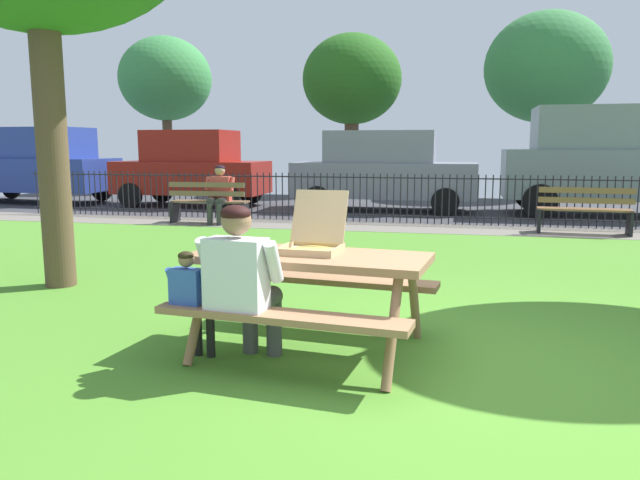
# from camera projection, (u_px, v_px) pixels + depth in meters

# --- Properties ---
(ground) EXTENTS (28.00, 12.19, 0.02)m
(ground) POSITION_uv_depth(u_px,v_px,m) (454.00, 298.00, 6.41)
(ground) COLOR #4D892A
(cobblestone_walkway) EXTENTS (28.00, 1.40, 0.01)m
(cobblestone_walkway) POSITION_uv_depth(u_px,v_px,m) (455.00, 230.00, 11.61)
(cobblestone_walkway) COLOR slate
(street_asphalt) EXTENTS (28.00, 6.58, 0.01)m
(street_asphalt) POSITION_uv_depth(u_px,v_px,m) (456.00, 209.00, 15.46)
(street_asphalt) COLOR #38383D
(picnic_table_foreground) EXTENTS (1.95, 1.67, 0.79)m
(picnic_table_foreground) POSITION_uv_depth(u_px,v_px,m) (310.00, 276.00, 4.65)
(picnic_table_foreground) COLOR #9C6E4C
(picnic_table_foreground) RESTS_ON ground
(pizza_box_open) EXTENTS (0.47, 0.57, 0.46)m
(pizza_box_open) POSITION_uv_depth(u_px,v_px,m) (314.00, 240.00, 4.74)
(pizza_box_open) COLOR tan
(pizza_box_open) RESTS_ON picnic_table_foreground
(pizza_slice_on_table) EXTENTS (0.24, 0.25, 0.02)m
(pizza_slice_on_table) POSITION_uv_depth(u_px,v_px,m) (260.00, 250.00, 4.76)
(pizza_slice_on_table) COLOR #EAD668
(pizza_slice_on_table) RESTS_ON picnic_table_foreground
(adult_at_table) EXTENTS (0.63, 0.62, 1.19)m
(adult_at_table) POSITION_uv_depth(u_px,v_px,m) (243.00, 279.00, 4.28)
(adult_at_table) COLOR #4A4A4A
(adult_at_table) RESTS_ON ground
(child_at_table) EXTENTS (0.34, 0.34, 0.85)m
(child_at_table) POSITION_uv_depth(u_px,v_px,m) (192.00, 295.00, 4.40)
(child_at_table) COLOR black
(child_at_table) RESTS_ON ground
(iron_fence_streetside) EXTENTS (19.48, 0.03, 1.02)m
(iron_fence_streetside) POSITION_uv_depth(u_px,v_px,m) (456.00, 199.00, 12.21)
(iron_fence_streetside) COLOR black
(iron_fence_streetside) RESTS_ON ground
(park_bench_left) EXTENTS (1.62, 0.54, 0.85)m
(park_bench_left) POSITION_uv_depth(u_px,v_px,m) (209.00, 203.00, 12.48)
(park_bench_left) COLOR brown
(park_bench_left) RESTS_ON ground
(park_bench_center) EXTENTS (1.63, 0.58, 0.85)m
(park_bench_center) POSITION_uv_depth(u_px,v_px,m) (584.00, 211.00, 10.93)
(park_bench_center) COLOR brown
(park_bench_center) RESTS_ON ground
(person_on_park_bench) EXTENTS (0.62, 0.61, 1.19)m
(person_on_park_bench) POSITION_uv_depth(u_px,v_px,m) (219.00, 191.00, 12.42)
(person_on_park_bench) COLOR #333333
(person_on_park_bench) RESTS_ON ground
(parked_car_far_left) EXTENTS (4.66, 2.09, 2.08)m
(parked_car_far_left) POSITION_uv_depth(u_px,v_px,m) (32.00, 163.00, 16.97)
(parked_car_far_left) COLOR navy
(parked_car_far_left) RESTS_ON ground
(parked_car_left) EXTENTS (3.91, 1.85, 1.98)m
(parked_car_left) POSITION_uv_depth(u_px,v_px,m) (192.00, 168.00, 15.94)
(parked_car_left) COLOR maroon
(parked_car_left) RESTS_ON ground
(parked_car_center) EXTENTS (4.42, 1.94, 1.94)m
(parked_car_center) POSITION_uv_depth(u_px,v_px,m) (384.00, 170.00, 14.85)
(parked_car_center) COLOR gray
(parked_car_center) RESTS_ON ground
(parked_car_right) EXTENTS (4.72, 2.12, 2.46)m
(parked_car_right) POSITION_uv_depth(u_px,v_px,m) (612.00, 158.00, 13.70)
(parked_car_right) COLOR gray
(parked_car_right) RESTS_ON ground
(far_tree_left) EXTENTS (3.20, 3.20, 5.34)m
(far_tree_left) POSITION_uv_depth(u_px,v_px,m) (165.00, 79.00, 21.15)
(far_tree_left) COLOR brown
(far_tree_left) RESTS_ON ground
(far_tree_midleft) EXTENTS (3.23, 3.23, 5.18)m
(far_tree_midleft) POSITION_uv_depth(u_px,v_px,m) (352.00, 81.00, 19.75)
(far_tree_midleft) COLOR brown
(far_tree_midleft) RESTS_ON ground
(far_tree_center) EXTENTS (3.69, 3.69, 5.60)m
(far_tree_center) POSITION_uv_depth(u_px,v_px,m) (546.00, 68.00, 18.43)
(far_tree_center) COLOR brown
(far_tree_center) RESTS_ON ground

